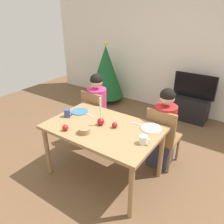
# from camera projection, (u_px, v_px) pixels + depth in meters

# --- Properties ---
(ground_plane) EXTENTS (7.68, 7.68, 0.00)m
(ground_plane) POSITION_uv_depth(u_px,v_px,m) (104.00, 174.00, 3.06)
(ground_plane) COLOR brown
(back_wall) EXTENTS (6.40, 0.10, 2.60)m
(back_wall) POSITION_uv_depth(u_px,v_px,m) (179.00, 49.00, 4.42)
(back_wall) COLOR silver
(back_wall) RESTS_ON ground
(dining_table) EXTENTS (1.40, 0.90, 0.75)m
(dining_table) POSITION_uv_depth(u_px,v_px,m) (103.00, 132.00, 2.76)
(dining_table) COLOR #99754C
(dining_table) RESTS_ON ground
(chair_left) EXTENTS (0.40, 0.40, 0.90)m
(chair_left) POSITION_uv_depth(u_px,v_px,m) (96.00, 114.00, 3.58)
(chair_left) COLOR olive
(chair_left) RESTS_ON ground
(chair_right) EXTENTS (0.40, 0.40, 0.90)m
(chair_right) POSITION_uv_depth(u_px,v_px,m) (162.00, 135.00, 3.01)
(chair_right) COLOR olive
(chair_right) RESTS_ON ground
(person_left_child) EXTENTS (0.30, 0.30, 1.17)m
(person_left_child) POSITION_uv_depth(u_px,v_px,m) (97.00, 110.00, 3.58)
(person_left_child) COLOR #33384C
(person_left_child) RESTS_ON ground
(person_right_child) EXTENTS (0.30, 0.30, 1.17)m
(person_right_child) POSITION_uv_depth(u_px,v_px,m) (163.00, 130.00, 3.00)
(person_right_child) COLOR #33384C
(person_right_child) RESTS_ON ground
(tv_stand) EXTENTS (0.64, 0.40, 0.48)m
(tv_stand) POSITION_uv_depth(u_px,v_px,m) (191.00, 108.00, 4.42)
(tv_stand) COLOR black
(tv_stand) RESTS_ON ground
(tv) EXTENTS (0.79, 0.05, 0.46)m
(tv) POSITION_uv_depth(u_px,v_px,m) (195.00, 86.00, 4.21)
(tv) COLOR black
(tv) RESTS_ON tv_stand
(christmas_tree) EXTENTS (0.80, 0.80, 1.38)m
(christmas_tree) POSITION_uv_depth(u_px,v_px,m) (106.00, 72.00, 5.06)
(christmas_tree) COLOR brown
(christmas_tree) RESTS_ON ground
(candle_centerpiece) EXTENTS (0.09, 0.09, 0.36)m
(candle_centerpiece) POSITION_uv_depth(u_px,v_px,m) (101.00, 120.00, 2.74)
(candle_centerpiece) COLOR red
(candle_centerpiece) RESTS_ON dining_table
(plate_left) EXTENTS (0.24, 0.24, 0.01)m
(plate_left) POSITION_uv_depth(u_px,v_px,m) (80.00, 112.00, 3.10)
(plate_left) COLOR teal
(plate_left) RESTS_ON dining_table
(plate_right) EXTENTS (0.25, 0.25, 0.01)m
(plate_right) POSITION_uv_depth(u_px,v_px,m) (151.00, 128.00, 2.68)
(plate_right) COLOR white
(plate_right) RESTS_ON dining_table
(mug_left) EXTENTS (0.13, 0.08, 0.10)m
(mug_left) POSITION_uv_depth(u_px,v_px,m) (67.00, 113.00, 2.95)
(mug_left) COLOR #33477F
(mug_left) RESTS_ON dining_table
(mug_right) EXTENTS (0.13, 0.09, 0.09)m
(mug_right) POSITION_uv_depth(u_px,v_px,m) (143.00, 140.00, 2.38)
(mug_right) COLOR white
(mug_right) RESTS_ON dining_table
(fork_left) EXTENTS (0.18, 0.04, 0.01)m
(fork_left) POSITION_uv_depth(u_px,v_px,m) (89.00, 115.00, 3.01)
(fork_left) COLOR silver
(fork_left) RESTS_ON dining_table
(fork_right) EXTENTS (0.18, 0.02, 0.01)m
(fork_right) POSITION_uv_depth(u_px,v_px,m) (138.00, 124.00, 2.77)
(fork_right) COLOR silver
(fork_right) RESTS_ON dining_table
(bowl_walnuts) EXTENTS (0.14, 0.14, 0.06)m
(bowl_walnuts) POSITION_uv_depth(u_px,v_px,m) (84.00, 130.00, 2.58)
(bowl_walnuts) COLOR #99754C
(bowl_walnuts) RESTS_ON dining_table
(apple_near_candle) EXTENTS (0.07, 0.07, 0.07)m
(apple_near_candle) POSITION_uv_depth(u_px,v_px,m) (115.00, 125.00, 2.69)
(apple_near_candle) COLOR #B21A1D
(apple_near_candle) RESTS_ON dining_table
(apple_by_left_plate) EXTENTS (0.07, 0.07, 0.07)m
(apple_by_left_plate) POSITION_uv_depth(u_px,v_px,m) (65.00, 128.00, 2.63)
(apple_by_left_plate) COLOR #B51916
(apple_by_left_plate) RESTS_ON dining_table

